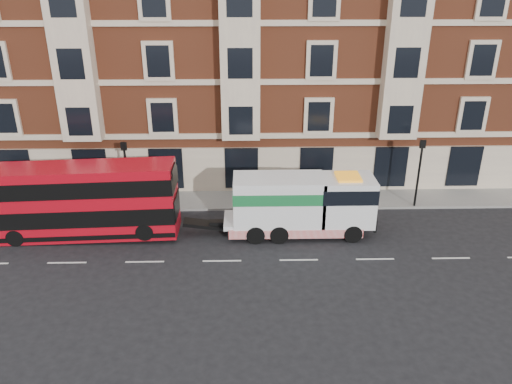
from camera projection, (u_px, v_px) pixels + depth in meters
ground at (222, 261)px, 25.88m from camera, size 120.00×120.00×0.00m
sidewalk at (227, 200)px, 32.73m from camera, size 90.00×3.00×0.15m
victorian_terrace at (234, 29)px, 35.61m from camera, size 45.00×12.00×20.40m
lamp_post_west at (126, 171)px, 30.37m from camera, size 0.35×0.15×4.35m
lamp_post_east at (419, 168)px, 30.74m from camera, size 0.35×0.15×4.35m
double_decker_bus at (82, 200)px, 27.51m from camera, size 10.42×2.39×4.22m
tow_truck at (299, 204)px, 27.91m from camera, size 8.34×2.47×3.48m
pedestrian at (97, 196)px, 31.17m from camera, size 0.70×0.69×1.63m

